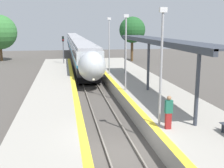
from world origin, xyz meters
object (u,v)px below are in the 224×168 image
at_px(lamppost_near, 161,60).
at_px(lamppost_mid, 126,48).
at_px(train, 76,45).
at_px(person_waiting, 169,112).
at_px(railway_signal, 63,50).
at_px(lamppost_far, 109,42).

xyz_separation_m(lamppost_near, lamppost_mid, (0.00, 8.07, 0.00)).
relative_size(train, person_waiting, 38.63).
height_order(person_waiting, railway_signal, railway_signal).
relative_size(lamppost_near, lamppost_mid, 1.00).
distance_m(lamppost_near, lamppost_mid, 8.07).
relative_size(lamppost_mid, lamppost_far, 1.00).
bearing_deg(person_waiting, lamppost_mid, 91.45).
distance_m(train, person_waiting, 44.20).
distance_m(railway_signal, lamppost_mid, 17.99).
bearing_deg(lamppost_near, lamppost_mid, 90.00).
bearing_deg(lamppost_far, railway_signal, 117.37).
distance_m(train, railway_signal, 18.31).
height_order(train, lamppost_mid, lamppost_mid).
height_order(railway_signal, lamppost_far, lamppost_far).
bearing_deg(train, railway_signal, -98.14).
xyz_separation_m(railway_signal, lamppost_near, (4.77, -25.35, 1.48)).
bearing_deg(train, lamppost_near, -87.13).
bearing_deg(person_waiting, railway_signal, 100.86).
bearing_deg(lamppost_far, lamppost_near, -90.00).
distance_m(person_waiting, lamppost_far, 16.98).
relative_size(railway_signal, lamppost_near, 0.79).
xyz_separation_m(train, lamppost_mid, (2.18, -35.40, 2.09)).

